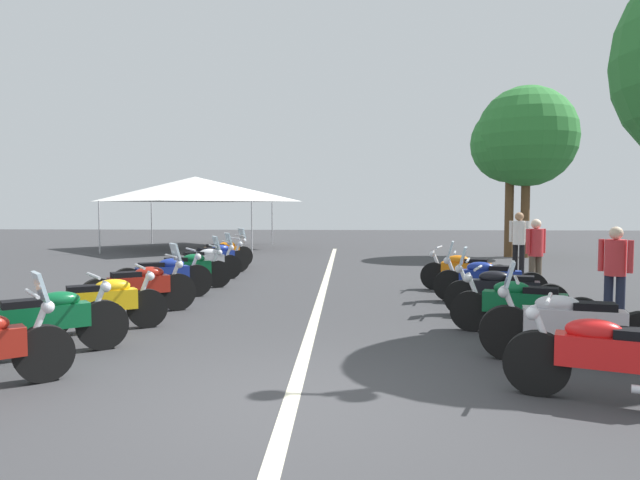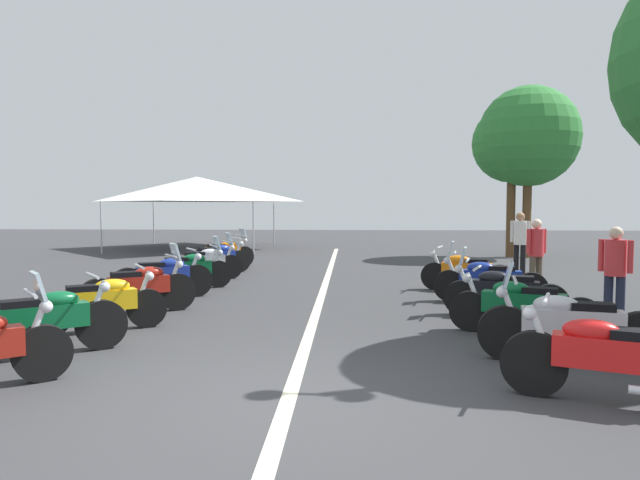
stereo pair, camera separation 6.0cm
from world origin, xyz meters
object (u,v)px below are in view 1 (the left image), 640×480
object	(u,v)px
motorcycle_left_row_7	(215,257)
bystander_0	(536,250)
motorcycle_left_row_3	(141,287)
motorcycle_left_row_8	(223,253)
motorcycle_right_row_1	(570,324)
motorcycle_right_row_4	(488,279)
roadside_tree_0	(527,137)
motorcycle_left_row_4	(163,276)
motorcycle_right_row_3	(503,291)
motorcycle_left_row_5	(187,269)
motorcycle_right_row_0	(612,357)
motorcycle_right_row_2	(523,305)
bystander_2	(615,267)
roadside_tree_2	(510,144)
motorcycle_left_row_1	(45,321)
motorcycle_right_row_5	(465,271)
motorcycle_left_row_2	(102,303)
bystander_1	(519,239)
event_tent	(195,189)
motorcycle_left_row_6	(204,262)

from	to	relation	value
motorcycle_left_row_7	bystander_0	size ratio (longest dim) A/B	1.11
motorcycle_left_row_3	motorcycle_left_row_8	world-z (taller)	motorcycle_left_row_3
motorcycle_right_row_1	motorcycle_right_row_4	bearing A→B (deg)	-77.69
motorcycle_right_row_1	roadside_tree_0	distance (m)	15.50
motorcycle_left_row_4	motorcycle_right_row_4	bearing A→B (deg)	-32.03
motorcycle_right_row_3	roadside_tree_0	xyz separation A→B (m)	(11.58, -3.88, 3.96)
motorcycle_left_row_5	motorcycle_left_row_8	world-z (taller)	motorcycle_left_row_8
motorcycle_right_row_0	bystander_0	xyz separation A→B (m)	(7.26, -1.62, 0.48)
motorcycle_left_row_3	motorcycle_left_row_7	distance (m)	6.05
motorcycle_right_row_2	motorcycle_right_row_4	size ratio (longest dim) A/B	0.95
motorcycle_right_row_3	motorcycle_left_row_8	bearing A→B (deg)	-33.54
motorcycle_left_row_5	motorcycle_left_row_8	xyz separation A→B (m)	(4.49, 0.16, 0.00)
motorcycle_right_row_1	bystander_0	xyz separation A→B (m)	(5.82, -1.46, 0.46)
motorcycle_right_row_2	bystander_2	xyz separation A→B (m)	(0.94, -1.74, 0.46)
motorcycle_right_row_2	motorcycle_left_row_7	bearing A→B (deg)	-28.55
motorcycle_left_row_3	roadside_tree_2	xyz separation A→B (m)	(11.82, -9.65, 3.70)
motorcycle_right_row_1	bystander_2	bearing A→B (deg)	-110.25
motorcycle_left_row_1	motorcycle_right_row_5	world-z (taller)	motorcycle_left_row_1
motorcycle_left_row_2	motorcycle_right_row_3	world-z (taller)	motorcycle_right_row_3
motorcycle_right_row_5	motorcycle_left_row_3	bearing A→B (deg)	44.92
bystander_2	bystander_0	bearing A→B (deg)	44.77
roadside_tree_0	motorcycle_left_row_8	bearing A→B (deg)	111.77
bystander_0	roadside_tree_0	world-z (taller)	roadside_tree_0
motorcycle_left_row_3	motorcycle_right_row_4	distance (m)	6.56
motorcycle_left_row_8	motorcycle_right_row_1	xyz separation A→B (m)	(-10.36, -6.48, 0.01)
motorcycle_right_row_2	bystander_1	size ratio (longest dim) A/B	1.19
motorcycle_left_row_7	motorcycle_right_row_1	xyz separation A→B (m)	(-8.94, -6.39, 0.02)
motorcycle_left_row_1	bystander_2	world-z (taller)	bystander_2
motorcycle_right_row_4	bystander_0	xyz separation A→B (m)	(1.44, -1.38, 0.48)
motorcycle_left_row_3	bystander_2	bearing A→B (deg)	-37.86
motorcycle_left_row_5	motorcycle_right_row_0	bearing A→B (deg)	-77.83
motorcycle_left_row_7	motorcycle_right_row_0	size ratio (longest dim) A/B	0.93
motorcycle_right_row_5	motorcycle_left_row_5	bearing A→B (deg)	19.54
motorcycle_right_row_5	roadside_tree_2	distance (m)	10.17
motorcycle_left_row_8	roadside_tree_0	bearing A→B (deg)	-14.54
motorcycle_right_row_2	motorcycle_right_row_3	size ratio (longest dim) A/B	1.02
motorcycle_left_row_1	motorcycle_left_row_7	world-z (taller)	motorcycle_left_row_1
motorcycle_left_row_2	event_tent	distance (m)	17.31
motorcycle_left_row_1	motorcycle_left_row_8	size ratio (longest dim) A/B	1.01
motorcycle_left_row_1	motorcycle_left_row_5	xyz separation A→B (m)	(5.87, -0.15, 0.00)
motorcycle_right_row_0	bystander_2	xyz separation A→B (m)	(3.89, -1.80, 0.45)
motorcycle_left_row_5	motorcycle_right_row_1	xyz separation A→B (m)	(-5.87, -6.32, 0.01)
motorcycle_right_row_0	motorcycle_right_row_5	xyz separation A→B (m)	(7.32, -0.10, -0.01)
roadside_tree_0	motorcycle_right_row_0	bearing A→B (deg)	165.83
motorcycle_left_row_4	motorcycle_left_row_7	size ratio (longest dim) A/B	1.02
motorcycle_left_row_7	bystander_2	distance (m)	10.32
motorcycle_left_row_6	motorcycle_left_row_4	bearing A→B (deg)	-119.61
motorcycle_right_row_1	event_tent	xyz separation A→B (m)	(18.32, 9.45, 2.17)
motorcycle_right_row_4	roadside_tree_2	distance (m)	11.46
roadside_tree_0	motorcycle_left_row_3	bearing A→B (deg)	138.75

